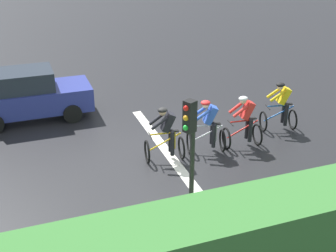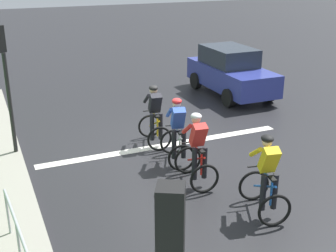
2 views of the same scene
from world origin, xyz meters
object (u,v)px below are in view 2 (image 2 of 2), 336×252
car_navy (231,72)px  cyclist_second (197,151)px  cyclist_fourth (155,117)px  cyclist_mid (177,133)px  traffic_light_near_crossing (5,72)px  cyclist_lead (266,178)px

car_navy → cyclist_second: bearing=53.3°
cyclist_fourth → car_navy: size_ratio=0.40×
cyclist_fourth → car_navy: (-4.44, -3.44, 0.08)m
cyclist_second → cyclist_fourth: (0.00, -2.52, 0.00)m
cyclist_second → cyclist_mid: same height
cyclist_second → cyclist_mid: 1.18m
cyclist_mid → car_navy: (-4.38, -4.78, 0.08)m
cyclist_fourth → traffic_light_near_crossing: 3.97m
cyclist_second → car_navy: bearing=-126.7°
cyclist_lead → traffic_light_near_crossing: traffic_light_near_crossing is taller
cyclist_lead → cyclist_mid: (0.59, -2.88, 0.00)m
cyclist_second → cyclist_fourth: 2.52m
cyclist_lead → cyclist_second: (0.65, -1.70, 0.00)m
cyclist_fourth → car_navy: bearing=-142.3°
car_navy → cyclist_mid: bearing=47.5°
cyclist_lead → traffic_light_near_crossing: (4.28, -5.00, 1.43)m
cyclist_lead → cyclist_second: 1.82m
cyclist_mid → traffic_light_near_crossing: 4.49m
cyclist_second → car_navy: car_navy is taller
car_navy → traffic_light_near_crossing: size_ratio=1.23×
cyclist_second → car_navy: (-4.44, -5.96, 0.08)m
cyclist_fourth → traffic_light_near_crossing: bearing=-12.2°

